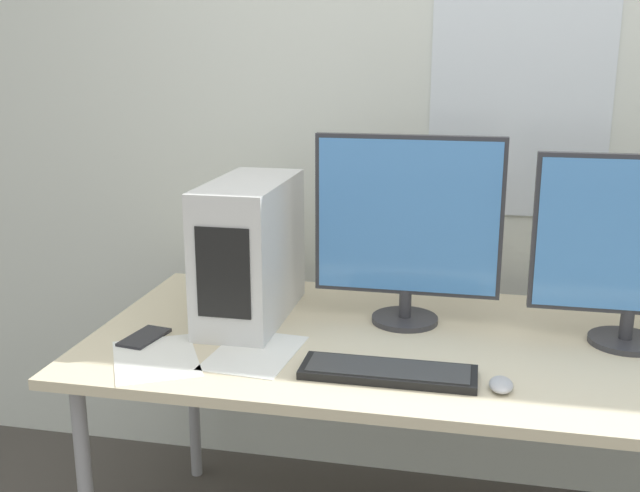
% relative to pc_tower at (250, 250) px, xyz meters
% --- Properties ---
extents(wall_back, '(8.00, 0.07, 2.70)m').
position_rel_pc_tower_xyz_m(wall_back, '(0.76, 0.51, 0.39)').
color(wall_back, silver).
rests_on(wall_back, ground_plane).
extents(desk, '(2.32, 0.92, 0.75)m').
position_rel_pc_tower_xyz_m(desk, '(0.76, -0.08, -0.25)').
color(desk, beige).
rests_on(desk, ground_plane).
extents(pc_tower, '(0.21, 0.49, 0.41)m').
position_rel_pc_tower_xyz_m(pc_tower, '(0.00, 0.00, 0.00)').
color(pc_tower, silver).
rests_on(pc_tower, desk).
extents(monitor_main, '(0.53, 0.19, 0.55)m').
position_rel_pc_tower_xyz_m(monitor_main, '(0.46, 0.05, 0.09)').
color(monitor_main, '#333338').
rests_on(monitor_main, desk).
extents(monitor_right_near, '(0.53, 0.19, 0.52)m').
position_rel_pc_tower_xyz_m(monitor_right_near, '(1.06, -0.00, 0.07)').
color(monitor_right_near, '#333338').
rests_on(monitor_right_near, desk).
extents(keyboard, '(0.43, 0.14, 0.02)m').
position_rel_pc_tower_xyz_m(keyboard, '(0.45, -0.34, -0.20)').
color(keyboard, black).
rests_on(keyboard, desk).
extents(mouse, '(0.06, 0.09, 0.03)m').
position_rel_pc_tower_xyz_m(mouse, '(0.72, -0.36, -0.19)').
color(mouse, '#B2B2B7').
rests_on(mouse, desk).
extents(cell_phone, '(0.10, 0.17, 0.01)m').
position_rel_pc_tower_xyz_m(cell_phone, '(-0.24, -0.24, -0.20)').
color(cell_phone, '#232328').
rests_on(cell_phone, desk).
extents(paper_sheet_left, '(0.23, 0.31, 0.00)m').
position_rel_pc_tower_xyz_m(paper_sheet_left, '(0.09, -0.27, -0.21)').
color(paper_sheet_left, white).
rests_on(paper_sheet_left, desk).
extents(paper_sheet_front, '(0.33, 0.36, 0.00)m').
position_rel_pc_tower_xyz_m(paper_sheet_front, '(-0.15, -0.36, -0.21)').
color(paper_sheet_front, white).
rests_on(paper_sheet_front, desk).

